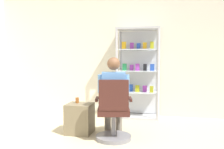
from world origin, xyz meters
TOP-DOWN VIEW (x-y plane):
  - back_wall at (0.00, 3.00)m, footprint 6.00×0.10m
  - display_cabinet_main at (0.40, 2.76)m, footprint 0.90×0.45m
  - office_chair at (0.19, 1.18)m, footprint 0.61×0.58m
  - seated_shopkeeper at (0.16, 1.34)m, footprint 0.55×0.61m
  - storage_crate at (-0.44, 1.41)m, footprint 0.42×0.39m
  - tea_glass at (-0.50, 1.46)m, footprint 0.06×0.06m

SIDE VIEW (x-z plane):
  - storage_crate at x=-0.44m, z-range 0.00..0.51m
  - office_chair at x=0.19m, z-range -0.09..0.87m
  - tea_glass at x=-0.50m, z-range 0.51..0.60m
  - seated_shopkeeper at x=0.16m, z-range 0.07..1.36m
  - display_cabinet_main at x=0.40m, z-range 0.02..1.92m
  - back_wall at x=0.00m, z-range 0.00..2.70m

